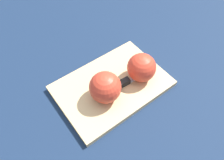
{
  "coord_description": "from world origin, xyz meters",
  "views": [
    {
      "loc": [
        -0.19,
        -0.33,
        0.54
      ],
      "look_at": [
        0.0,
        0.0,
        0.04
      ],
      "focal_mm": 35.0,
      "sensor_mm": 36.0,
      "label": 1
    }
  ],
  "objects": [
    {
      "name": "ground_plane",
      "position": [
        0.0,
        0.0,
        0.0
      ],
      "size": [
        4.0,
        4.0,
        0.0
      ],
      "primitive_type": "plane",
      "color": "#14233D"
    },
    {
      "name": "cutting_board",
      "position": [
        0.0,
        0.0,
        0.01
      ],
      "size": [
        0.35,
        0.26,
        0.02
      ],
      "color": "tan",
      "rests_on": "ground_plane"
    },
    {
      "name": "apple_half_left",
      "position": [
        -0.04,
        -0.03,
        0.06
      ],
      "size": [
        0.09,
        0.09,
        0.09
      ],
      "rotation": [
        0.0,
        0.0,
        3.91
      ],
      "color": "red",
      "rests_on": "cutting_board"
    },
    {
      "name": "apple_half_right",
      "position": [
        0.09,
        -0.02,
        0.06
      ],
      "size": [
        0.08,
        0.08,
        0.08
      ],
      "rotation": [
        0.0,
        0.0,
        3.02
      ],
      "color": "red",
      "rests_on": "cutting_board"
    },
    {
      "name": "knife",
      "position": [
        0.02,
        -0.02,
        0.02
      ],
      "size": [
        0.16,
        0.02,
        0.02
      ],
      "rotation": [
        0.0,
        0.0,
        0.03
      ],
      "color": "silver",
      "rests_on": "cutting_board"
    }
  ]
}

